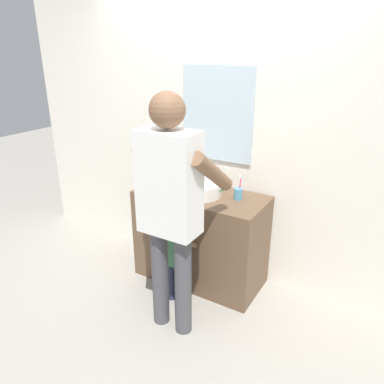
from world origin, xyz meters
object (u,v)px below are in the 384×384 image
at_px(toothbrush_cup, 238,193).
at_px(soap_bottle, 176,178).
at_px(child_toddler, 176,253).
at_px(adult_parent, 171,198).

xyz_separation_m(toothbrush_cup, soap_bottle, (-0.63, 0.01, 0.02)).
height_order(soap_bottle, child_toddler, soap_bottle).
height_order(child_toddler, adult_parent, adult_parent).
bearing_deg(adult_parent, toothbrush_cup, 75.02).
xyz_separation_m(child_toddler, adult_parent, (0.13, -0.25, 0.61)).
bearing_deg(adult_parent, child_toddler, 117.89).
relative_size(child_toddler, adult_parent, 0.44).
bearing_deg(soap_bottle, adult_parent, -58.71).
distance_m(soap_bottle, child_toddler, 0.72).
xyz_separation_m(soap_bottle, adult_parent, (0.44, -0.73, 0.16)).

